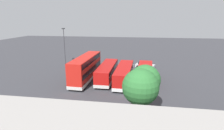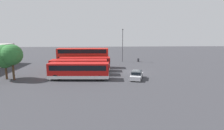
# 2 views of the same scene
# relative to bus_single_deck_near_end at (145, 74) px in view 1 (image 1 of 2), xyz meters

# --- Properties ---
(ground_plane) EXTENTS (140.00, 140.00, 0.00)m
(ground_plane) POSITION_rel_bus_single_deck_near_end_xyz_m (5.39, -10.61, -1.62)
(ground_plane) COLOR #38383D
(bus_single_deck_near_end) EXTENTS (3.19, 10.62, 2.95)m
(bus_single_deck_near_end) POSITION_rel_bus_single_deck_near_end_xyz_m (0.00, 0.00, 0.00)
(bus_single_deck_near_end) COLOR #B71411
(bus_single_deck_near_end) RESTS_ON ground
(bus_single_deck_second) EXTENTS (2.88, 11.07, 2.95)m
(bus_single_deck_second) POSITION_rel_bus_single_deck_near_end_xyz_m (3.68, 0.46, 0.00)
(bus_single_deck_second) COLOR #B71411
(bus_single_deck_second) RESTS_ON ground
(bus_single_deck_third) EXTENTS (2.73, 10.72, 2.95)m
(bus_single_deck_third) POSITION_rel_bus_single_deck_near_end_xyz_m (6.94, -0.39, 0.00)
(bus_single_deck_third) COLOR #B71411
(bus_single_deck_third) RESTS_ON ground
(bus_double_decker_fourth) EXTENTS (3.04, 11.91, 4.55)m
(bus_double_decker_fourth) POSITION_rel_bus_single_deck_near_end_xyz_m (10.82, 0.38, 0.83)
(bus_double_decker_fourth) COLOR red
(bus_double_decker_fourth) RESTS_ON ground
(car_hatchback_silver) EXTENTS (4.68, 3.04, 1.43)m
(car_hatchback_silver) POSITION_rel_bus_single_deck_near_end_xyz_m (-0.32, -10.15, -0.92)
(car_hatchback_silver) COLOR silver
(car_hatchback_silver) RESTS_ON ground
(lamp_post_tall) EXTENTS (0.70, 0.30, 9.11)m
(lamp_post_tall) POSITION_rel_bus_single_deck_near_end_xyz_m (19.20, -9.82, 3.63)
(lamp_post_tall) COLOR #38383D
(lamp_post_tall) RESTS_ON ground
(waste_bin_yellow) EXTENTS (0.60, 0.60, 0.95)m
(waste_bin_yellow) POSITION_rel_bus_single_deck_near_end_xyz_m (18.91, -14.30, -1.15)
(waste_bin_yellow) COLOR #333338
(waste_bin_yellow) RESTS_ON ground
(tree_midleft) EXTENTS (3.59, 3.59, 6.19)m
(tree_midleft) POSITION_rel_bus_single_deck_near_end_xyz_m (0.32, 11.34, 2.75)
(tree_midleft) COLOR #4C3823
(tree_midleft) RESTS_ON ground
(tree_midright) EXTENTS (4.09, 4.09, 6.12)m
(tree_midright) POSITION_rel_bus_single_deck_near_end_xyz_m (0.84, 12.84, 2.44)
(tree_midright) COLOR #4C3823
(tree_midright) RESTS_ON ground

